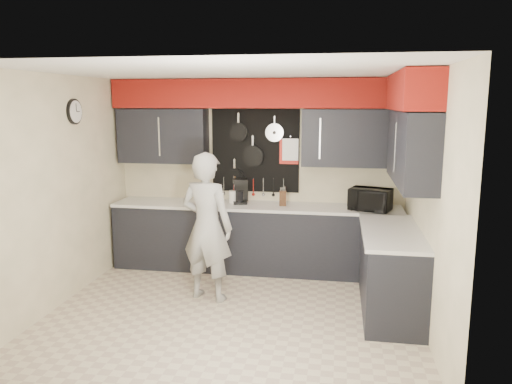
% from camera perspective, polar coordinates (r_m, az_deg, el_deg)
% --- Properties ---
extents(ground, '(4.00, 4.00, 0.00)m').
position_cam_1_polar(ground, '(5.68, -2.56, -13.54)').
color(ground, beige).
rests_on(ground, ground).
extents(back_wall_assembly, '(4.00, 0.36, 2.60)m').
position_cam_1_polar(back_wall_assembly, '(6.78, 0.24, 7.87)').
color(back_wall_assembly, beige).
rests_on(back_wall_assembly, ground).
extents(right_wall_assembly, '(0.36, 3.50, 2.60)m').
position_cam_1_polar(right_wall_assembly, '(5.41, 17.58, 6.07)').
color(right_wall_assembly, beige).
rests_on(right_wall_assembly, ground).
extents(left_wall_assembly, '(0.05, 3.50, 2.60)m').
position_cam_1_polar(left_wall_assembly, '(6.04, -21.46, 0.42)').
color(left_wall_assembly, beige).
rests_on(left_wall_assembly, ground).
extents(base_cabinets, '(3.95, 2.20, 0.92)m').
position_cam_1_polar(base_cabinets, '(6.51, 3.76, -6.14)').
color(base_cabinets, black).
rests_on(base_cabinets, ground).
extents(microwave, '(0.59, 0.49, 0.28)m').
position_cam_1_polar(microwave, '(6.56, 12.92, -0.83)').
color(microwave, black).
rests_on(microwave, base_cabinets).
extents(knife_block, '(0.10, 0.10, 0.20)m').
position_cam_1_polar(knife_block, '(6.69, 3.08, -0.72)').
color(knife_block, '#351A11').
rests_on(knife_block, base_cabinets).
extents(utensil_crock, '(0.13, 0.13, 0.17)m').
position_cam_1_polar(utensil_crock, '(6.88, -2.58, -0.53)').
color(utensil_crock, white).
rests_on(utensil_crock, base_cabinets).
extents(coffee_maker, '(0.24, 0.27, 0.34)m').
position_cam_1_polar(coffee_maker, '(6.84, -1.80, 0.19)').
color(coffee_maker, black).
rests_on(coffee_maker, base_cabinets).
extents(person, '(0.72, 0.56, 1.74)m').
position_cam_1_polar(person, '(5.80, -5.63, -3.98)').
color(person, '#9E9D9B').
rests_on(person, ground).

